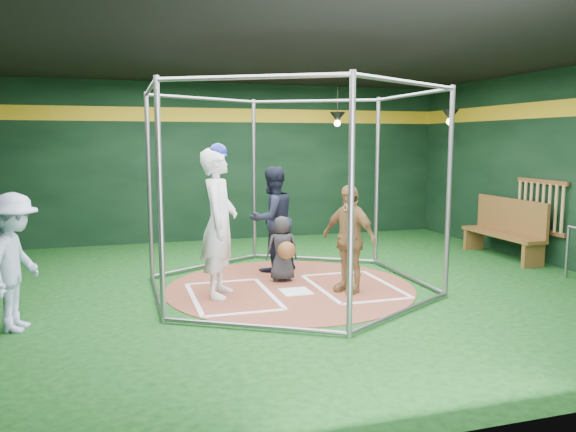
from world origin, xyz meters
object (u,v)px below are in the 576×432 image
object	(u,v)px
visitor_leopard	(349,238)
dugout_bench	(506,228)
batter_figure	(219,222)
umpire	(272,219)

from	to	relation	value
visitor_leopard	dugout_bench	bearing A→B (deg)	79.89
batter_figure	umpire	distance (m)	1.75
umpire	visitor_leopard	bearing A→B (deg)	92.06
umpire	dugout_bench	distance (m)	4.62
umpire	dugout_bench	size ratio (longest dim) A/B	0.92
dugout_bench	umpire	bearing A→B (deg)	177.36
batter_figure	visitor_leopard	world-z (taller)	batter_figure
batter_figure	dugout_bench	xyz separation A→B (m)	(5.75, 1.10, -0.51)
visitor_leopard	umpire	distance (m)	1.78
visitor_leopard	umpire	xyz separation A→B (m)	(-0.72, 1.63, 0.10)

